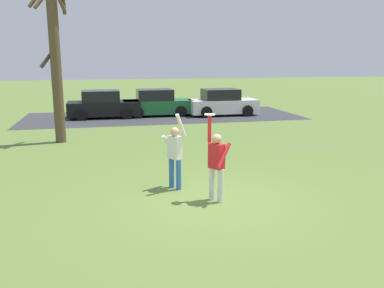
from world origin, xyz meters
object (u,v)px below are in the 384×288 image
Objects in this scene: person_catcher at (216,162)px; frisbee_disc at (210,114)px; bare_tree_tall at (55,60)px; parked_car_green at (157,104)px; parked_car_black at (103,105)px; person_defender at (175,153)px; parked_car_white at (222,103)px.

person_catcher is 1.13m from frisbee_disc.
parked_car_green is at bearing 54.33° from bare_tree_tall.
frisbee_disc is at bearing -81.27° from parked_car_black.
person_defender is 1.62m from frisbee_disc.
parked_car_green is at bearing 139.51° from person_defender.
parked_car_white is 11.18m from bare_tree_tall.
parked_car_green is 1.00× the size of parked_car_white.
person_catcher is at bearing -55.46° from frisbee_disc.
person_defender reaches higher than parked_car_white.
bare_tree_tall is (-4.97, -6.93, 2.61)m from parked_car_green.
parked_car_white is (3.92, -0.66, 0.00)m from parked_car_green.
bare_tree_tall is at bearing -105.40° from parked_car_black.
frisbee_disc is at bearing -62.50° from bare_tree_tall.
person_defender is 0.50× the size of parked_car_white.
parked_car_black is 0.59× the size of bare_tree_tall.
person_catcher is at bearing -62.33° from bare_tree_tall.
bare_tree_tall is (-8.89, -6.26, 2.61)m from parked_car_white.
person_defender is 0.29× the size of bare_tree_tall.
parked_car_black is (-1.70, 13.81, -0.25)m from person_defender.
bare_tree_tall reaches higher than person_defender.
frisbee_disc is 15.11m from parked_car_white.
parked_car_white is (5.38, 13.33, -0.25)m from person_defender.
parked_car_green is (0.66, 15.14, -0.25)m from person_catcher.
bare_tree_tall is (-3.51, 7.06, 2.36)m from person_defender.
person_catcher is 0.51× the size of parked_car_white.
parked_car_green is 8.92m from bare_tree_tall.
parked_car_black is 7.46m from bare_tree_tall.
parked_car_black is at bearing -177.16° from parked_car_green.
person_defender is 14.07m from parked_car_green.
person_defender reaches higher than parked_car_green.
parked_car_white is at bearing 71.76° from frisbee_disc.
bare_tree_tall is at bearing -6.87° from person_catcher.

